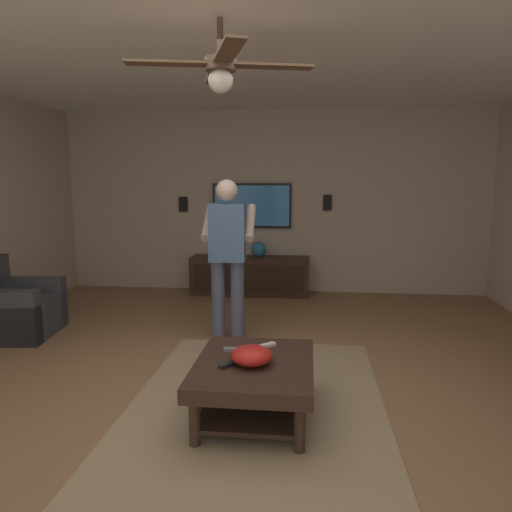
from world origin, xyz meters
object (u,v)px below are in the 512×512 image
remote_grey (234,350)px  wall_speaker_left (327,202)px  remote_black (228,364)px  ceiling_fan (221,69)px  remote_white (266,345)px  coffee_table (254,376)px  bowl (252,355)px  tv (252,206)px  armchair (11,310)px  vase_round (259,249)px  media_console (250,276)px  person_standing (228,250)px  wall_speaker_right (183,204)px

remote_grey → wall_speaker_left: 3.90m
remote_black → remote_grey: (0.28, 0.01, 0.00)m
ceiling_fan → remote_white: bearing=-49.3°
coffee_table → remote_white: remote_white is taller
bowl → remote_black: (-0.05, 0.15, -0.05)m
coffee_table → tv: size_ratio=0.87×
bowl → remote_grey: bowl is taller
coffee_table → ceiling_fan: size_ratio=0.84×
armchair → remote_black: bearing=-37.7°
vase_round → ceiling_fan: (-3.62, -0.14, 1.66)m
media_console → remote_grey: (-3.45, -0.31, 0.14)m
tv → person_standing: person_standing is taller
bowl → remote_grey: (0.23, 0.16, -0.05)m
media_console → remote_black: (-3.73, -0.32, 0.14)m
media_console → wall_speaker_left: bearing=103.0°
media_console → vase_round: (0.04, -0.12, 0.39)m
person_standing → remote_white: bearing=-161.6°
tv → armchair: bearing=-43.8°
bowl → remote_grey: bearing=33.7°
remote_grey → vase_round: bearing=91.5°
media_console → remote_grey: 3.47m
remote_white → ceiling_fan: (-0.24, 0.28, 1.91)m
media_console → ceiling_fan: 4.13m
armchair → tv: 3.45m
remote_grey → bowl: bearing=-57.9°
armchair → remote_grey: size_ratio=5.96×
remote_grey → wall_speaker_right: wall_speaker_right is taller
wall_speaker_right → ceiling_fan: bearing=-161.3°
coffee_table → bowl: size_ratio=3.58×
remote_black → vase_round: (3.77, 0.20, 0.25)m
vase_round → wall_speaker_right: size_ratio=1.00×
wall_speaker_left → wall_speaker_right: size_ratio=1.00×
coffee_table → person_standing: person_standing is taller
bowl → remote_grey: size_ratio=1.86×
coffee_table → media_console: bearing=7.6°
armchair → ceiling_fan: (-1.43, -2.55, 2.04)m
armchair → ceiling_fan: ceiling_fan is taller
vase_round → remote_grey: bearing=-176.9°
vase_round → media_console: bearing=108.8°
media_console → remote_black: 3.75m
wall_speaker_right → vase_round: bearing=-100.4°
media_console → ceiling_fan: ceiling_fan is taller
ceiling_fan → coffee_table: bearing=-103.6°
tv → wall_speaker_right: size_ratio=5.24×
armchair → remote_black: size_ratio=5.96×
person_standing → wall_speaker_left: person_standing is taller
armchair → media_console: (2.15, -2.29, -0.00)m
remote_grey → vase_round: size_ratio=0.68×
remote_white → wall_speaker_right: (3.59, 1.57, 0.88)m
remote_white → wall_speaker_left: 3.75m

